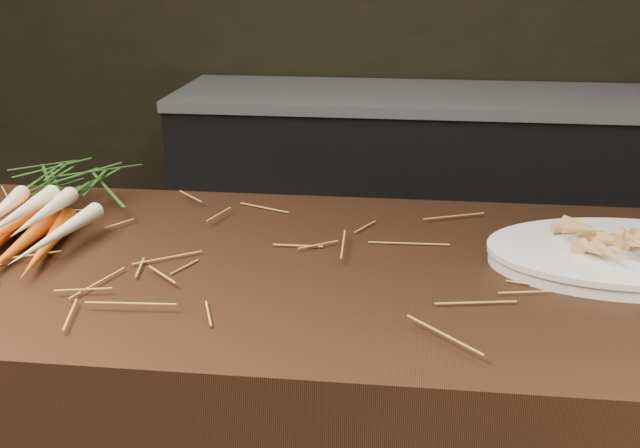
{
  "coord_description": "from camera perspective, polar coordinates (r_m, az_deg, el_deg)",
  "views": [
    {
      "loc": [
        0.31,
        -0.84,
        1.37
      ],
      "look_at": [
        0.17,
        0.32,
        0.96
      ],
      "focal_mm": 45.0,
      "sensor_mm": 36.0,
      "label": 1
    }
  ],
  "objects": [
    {
      "name": "back_counter",
      "position": [
        3.17,
        6.61,
        1.82
      ],
      "size": [
        1.82,
        0.62,
        0.84
      ],
      "color": "black",
      "rests_on": "ground"
    },
    {
      "name": "straw_bedding",
      "position": [
        1.27,
        -7.49,
        -2.1
      ],
      "size": [
        1.4,
        0.6,
        0.02
      ],
      "primitive_type": null,
      "color": "#AF7F2D",
      "rests_on": "main_counter"
    },
    {
      "name": "root_veg_bunch",
      "position": [
        1.47,
        -18.48,
        1.53
      ],
      "size": [
        0.2,
        0.5,
        0.09
      ],
      "rotation": [
        0.0,
        0.0,
        0.06
      ],
      "color": "orange",
      "rests_on": "main_counter"
    },
    {
      "name": "serving_platter",
      "position": [
        1.33,
        21.13,
        -2.28
      ],
      "size": [
        0.45,
        0.31,
        0.02
      ],
      "primitive_type": null,
      "rotation": [
        0.0,
        0.0,
        0.07
      ],
      "color": "white",
      "rests_on": "main_counter"
    },
    {
      "name": "roasted_veg_heap",
      "position": [
        1.31,
        21.31,
        -0.85
      ],
      "size": [
        0.22,
        0.17,
        0.05
      ],
      "primitive_type": null,
      "rotation": [
        0.0,
        0.0,
        0.07
      ],
      "color": "#BD8148",
      "rests_on": "serving_platter"
    }
  ]
}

